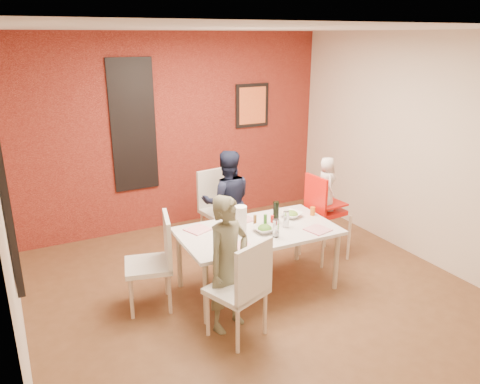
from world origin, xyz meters
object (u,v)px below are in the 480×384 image
chair_near (244,285)px  wine_bottle (276,213)px  high_chair (323,209)px  chair_far (218,204)px  chair_left (156,257)px  toddler (326,184)px  child_near (228,264)px  child_far (227,202)px  paper_towel_roll (241,220)px  dining_table (258,235)px

chair_near → wine_bottle: 1.17m
chair_near → high_chair: (1.62, 1.00, 0.10)m
chair_far → high_chair: bearing=-53.2°
chair_near → chair_left: size_ratio=1.01×
toddler → wine_bottle: toddler is taller
chair_left → high_chair: 2.13m
chair_left → child_near: child_near is taller
child_far → chair_far: bearing=-69.9°
high_chair → paper_towel_roll: 1.29m
dining_table → chair_left: chair_left is taller
chair_near → chair_far: 2.09m
high_chair → toddler: (0.03, 0.00, 0.31)m
chair_left → child_far: (1.19, 0.83, 0.12)m
chair_far → paper_towel_roll: size_ratio=3.45×
toddler → paper_towel_roll: bearing=118.1°
child_near → child_far: 1.65m
wine_bottle → toddler: bearing=14.3°
child_near → chair_left: bearing=106.5°
dining_table → high_chair: bearing=14.1°
child_near → child_far: size_ratio=0.99×
child_far → dining_table: bearing=100.4°
chair_far → chair_left: size_ratio=1.03×
dining_table → chair_left: size_ratio=1.73×
chair_near → chair_left: 1.03m
chair_left → wine_bottle: chair_left is taller
chair_left → child_near: size_ratio=0.74×
child_near → paper_towel_roll: child_near is taller
toddler → high_chair: bearing=114.1°
high_chair → chair_left: bearing=88.5°
chair_left → toddler: (2.16, 0.11, 0.42)m
child_far → wine_bottle: (0.13, -0.94, 0.15)m
chair_near → paper_towel_roll: same height
high_chair → wine_bottle: 0.84m
chair_far → chair_near: bearing=-116.0°
chair_near → toddler: (1.65, 1.01, 0.41)m
dining_table → chair_near: size_ratio=1.72×
chair_left → dining_table: bearing=95.3°
dining_table → child_near: size_ratio=1.29×
high_chair → child_near: 1.82m
chair_near → paper_towel_roll: size_ratio=3.39×
chair_left → toddler: toddler is taller
high_chair → child_far: 1.18m
child_near → toddler: (1.68, 0.77, 0.31)m
chair_far → child_near: bearing=-119.3°
chair_near → child_near: bearing=-103.1°
chair_far → chair_left: bearing=-144.7°
paper_towel_roll → chair_near: bearing=-115.7°
chair_far → wine_bottle: size_ratio=4.03×
dining_table → chair_left: (-1.07, 0.16, -0.09)m
chair_left → high_chair: bearing=106.7°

